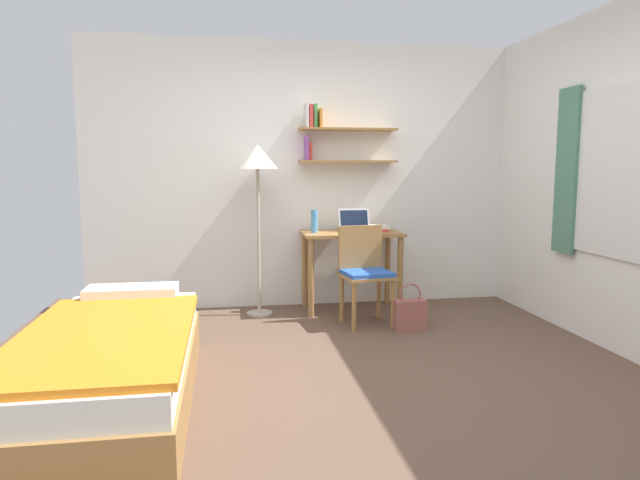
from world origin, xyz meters
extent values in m
plane|color=brown|center=(0.00, 0.00, 0.00)|extent=(5.28, 5.28, 0.00)
cube|color=white|center=(0.00, 2.02, 1.30)|extent=(4.40, 0.05, 2.60)
cube|color=#9E703D|center=(0.33, 1.89, 1.44)|extent=(0.95, 0.22, 0.02)
cube|color=purple|center=(-0.07, 1.91, 1.57)|extent=(0.02, 0.16, 0.23)
cube|color=#D13D38|center=(-0.04, 1.93, 1.54)|extent=(0.03, 0.12, 0.17)
cube|color=#9E703D|center=(0.33, 1.89, 1.75)|extent=(0.95, 0.22, 0.02)
cube|color=silver|center=(-0.07, 1.91, 1.88)|extent=(0.02, 0.17, 0.24)
cube|color=#D13D38|center=(-0.03, 1.91, 1.87)|extent=(0.04, 0.16, 0.22)
cube|color=#4CA856|center=(0.01, 1.92, 1.87)|extent=(0.03, 0.13, 0.23)
cube|color=orange|center=(0.06, 1.91, 1.85)|extent=(0.02, 0.17, 0.18)
cube|color=white|center=(2.02, 0.00, 1.30)|extent=(0.05, 4.40, 2.60)
cube|color=silver|center=(1.99, 0.25, 1.35)|extent=(0.02, 0.84, 1.27)
cube|color=white|center=(1.99, 0.25, 1.35)|extent=(0.01, 0.78, 1.21)
cube|color=#4C7F66|center=(1.96, 0.78, 1.35)|extent=(0.03, 0.28, 1.37)
cube|color=#9E703D|center=(-1.53, -0.25, 0.14)|extent=(0.90, 2.05, 0.28)
cube|color=silver|center=(-1.53, -0.25, 0.36)|extent=(0.87, 1.99, 0.16)
cube|color=orange|center=(-1.53, -0.37, 0.46)|extent=(0.92, 1.68, 0.04)
cube|color=white|center=(-1.53, 0.55, 0.49)|extent=(0.63, 0.28, 0.10)
cube|color=#9E703D|center=(0.33, 1.70, 0.75)|extent=(0.95, 0.52, 0.03)
cylinder|color=#9E703D|center=(-0.09, 1.49, 0.37)|extent=(0.06, 0.06, 0.74)
cylinder|color=#9E703D|center=(0.76, 1.49, 0.37)|extent=(0.06, 0.06, 0.74)
cylinder|color=#9E703D|center=(-0.09, 1.91, 0.37)|extent=(0.06, 0.06, 0.74)
cylinder|color=#9E703D|center=(0.76, 1.91, 0.37)|extent=(0.06, 0.06, 0.74)
cube|color=#9E703D|center=(0.36, 1.16, 0.43)|extent=(0.48, 0.44, 0.03)
cube|color=blue|center=(0.36, 1.16, 0.46)|extent=(0.44, 0.41, 0.04)
cube|color=#9E703D|center=(0.33, 1.34, 0.67)|extent=(0.41, 0.09, 0.38)
cylinder|color=#9E703D|center=(0.20, 0.98, 0.21)|extent=(0.04, 0.04, 0.42)
cylinder|color=#9E703D|center=(0.55, 1.03, 0.21)|extent=(0.04, 0.04, 0.42)
cylinder|color=#9E703D|center=(0.16, 1.30, 0.21)|extent=(0.04, 0.04, 0.42)
cylinder|color=#9E703D|center=(0.51, 1.34, 0.21)|extent=(0.04, 0.04, 0.42)
cylinder|color=#B2A893|center=(-0.56, 1.65, 0.01)|extent=(0.24, 0.24, 0.02)
cylinder|color=#B2A893|center=(-0.56, 1.65, 0.70)|extent=(0.03, 0.03, 1.35)
cone|color=silver|center=(-0.56, 1.65, 1.48)|extent=(0.37, 0.37, 0.22)
cube|color=#B7BABF|center=(0.37, 1.66, 0.77)|extent=(0.31, 0.23, 0.01)
cube|color=#B7BABF|center=(0.37, 1.75, 0.88)|extent=(0.30, 0.07, 0.21)
cube|color=black|center=(0.37, 1.74, 0.88)|extent=(0.27, 0.06, 0.18)
cylinder|color=#4C99DB|center=(-0.03, 1.71, 0.88)|extent=(0.06, 0.06, 0.22)
cube|color=#D13D38|center=(0.62, 1.74, 0.78)|extent=(0.15, 0.24, 0.03)
cube|color=silver|center=(0.62, 1.74, 0.81)|extent=(0.17, 0.20, 0.03)
cube|color=#99564C|center=(0.68, 0.95, 0.13)|extent=(0.27, 0.13, 0.26)
torus|color=#99564C|center=(0.68, 0.95, 0.31)|extent=(0.19, 0.02, 0.19)
camera|label=1|loc=(-0.85, -3.56, 1.38)|focal=31.65mm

